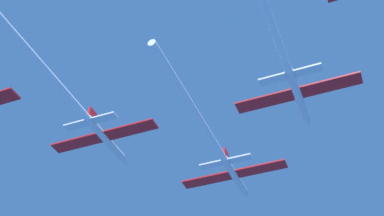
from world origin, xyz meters
The scene contains 3 objects.
jet_lead centered at (0.47, -8.39, -0.64)m, with size 16.25×36.93×2.69m.
jet_left_wing centered at (-14.24, -25.26, 0.82)m, with size 16.25×43.43×2.69m.
jet_right_wing centered at (13.49, -22.11, 0.63)m, with size 16.25×38.10×2.69m.
Camera 1 is at (19.87, -66.17, -44.48)m, focal length 49.73 mm.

